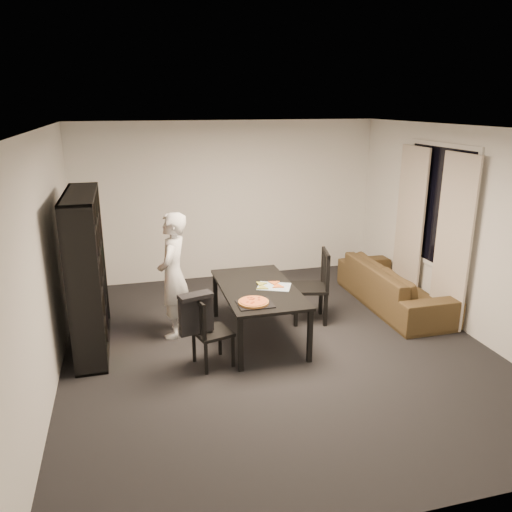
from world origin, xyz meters
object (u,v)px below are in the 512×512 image
object	(u,v)px
person	(173,275)
pepperoni_pizza	(254,302)
chair_left	(206,328)
sofa	(394,285)
bookshelf	(87,273)
baking_tray	(255,304)
chair_right	(317,281)
dining_table	(258,292)

from	to	relation	value
person	pepperoni_pizza	bearing A→B (deg)	63.97
chair_left	sofa	distance (m)	3.12
bookshelf	chair_left	size ratio (longest dim) A/B	2.29
baking_tray	sofa	distance (m)	2.60
chair_left	chair_right	bearing A→B (deg)	-77.64
bookshelf	person	bearing A→B (deg)	3.98
bookshelf	sofa	distance (m)	4.25
bookshelf	chair_left	bearing A→B (deg)	-33.74
chair_right	pepperoni_pizza	distance (m)	1.36
person	sofa	xyz separation A→B (m)	(3.19, 0.14, -0.49)
bookshelf	chair_right	distance (m)	2.93
pepperoni_pizza	baking_tray	bearing A→B (deg)	-38.52
chair_right	pepperoni_pizza	xyz separation A→B (m)	(-1.09, -0.81, 0.14)
pepperoni_pizza	bookshelf	bearing A→B (deg)	156.42
baking_tray	pepperoni_pizza	world-z (taller)	pepperoni_pizza
dining_table	sofa	world-z (taller)	dining_table
baking_tray	sofa	xyz separation A→B (m)	(2.36, 1.01, -0.37)
baking_tray	sofa	world-z (taller)	baking_tray
chair_left	baking_tray	distance (m)	0.61
chair_left	sofa	world-z (taller)	chair_left
chair_right	pepperoni_pizza	size ratio (longest dim) A/B	2.83
dining_table	pepperoni_pizza	world-z (taller)	pepperoni_pizza
person	sofa	bearing A→B (deg)	113.18
dining_table	person	world-z (taller)	person
chair_left	pepperoni_pizza	distance (m)	0.60
bookshelf	dining_table	size ratio (longest dim) A/B	1.17
bookshelf	sofa	xyz separation A→B (m)	(4.19, 0.21, -0.64)
dining_table	baking_tray	bearing A→B (deg)	-108.61
chair_left	pepperoni_pizza	world-z (taller)	chair_left
person	dining_table	bearing A→B (deg)	91.38
chair_left	person	bearing A→B (deg)	0.39
chair_right	person	distance (m)	1.92
dining_table	chair_right	world-z (taller)	chair_right
pepperoni_pizza	chair_left	bearing A→B (deg)	-175.13
chair_right	baking_tray	world-z (taller)	chair_right
pepperoni_pizza	sofa	distance (m)	2.61
pepperoni_pizza	chair_right	bearing A→B (deg)	36.78
person	sofa	distance (m)	3.23
baking_tray	sofa	size ratio (longest dim) A/B	0.19
bookshelf	pepperoni_pizza	world-z (taller)	bookshelf
baking_tray	person	bearing A→B (deg)	133.43
person	chair_left	bearing A→B (deg)	36.30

